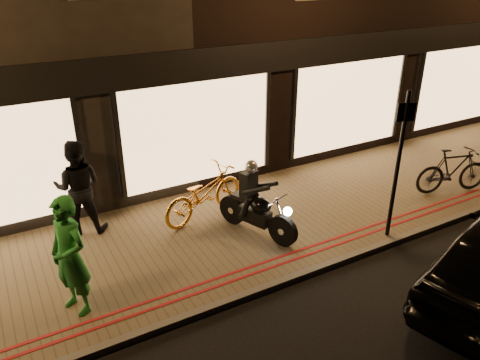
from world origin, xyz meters
name	(u,v)px	position (x,y,z in m)	size (l,w,h in m)	color
ground	(294,283)	(0.00, 0.00, 0.00)	(90.00, 90.00, 0.00)	black
sidewalk	(239,229)	(0.00, 2.00, 0.06)	(50.00, 4.00, 0.12)	brown
kerb_stone	(293,279)	(0.00, 0.05, 0.06)	(50.00, 0.14, 0.12)	#59544C
red_kerb_lines	(277,261)	(0.00, 0.55, 0.12)	(50.00, 0.26, 0.01)	maroon
motorcycle	(255,206)	(0.17, 1.64, 0.73)	(0.85, 1.86, 1.59)	black
sign_post	(399,159)	(2.49, 0.25, 1.80)	(0.34, 0.15, 3.00)	black
bicycle_gold	(204,194)	(-0.45, 2.76, 0.67)	(0.74, 2.11, 1.11)	orange
bicycle_dark	(453,170)	(5.23, 0.95, 0.68)	(0.53, 1.87, 1.12)	black
person_green	(70,257)	(-3.50, 1.04, 1.12)	(0.73, 0.48, 2.00)	#1E7226
person_dark	(78,187)	(-2.87, 3.47, 1.11)	(0.96, 0.75, 1.98)	black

